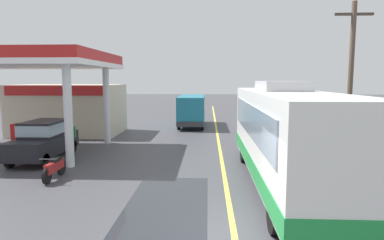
{
  "coord_description": "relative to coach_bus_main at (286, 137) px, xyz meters",
  "views": [
    {
      "loc": [
        -0.65,
        -7.74,
        3.73
      ],
      "look_at": [
        -1.5,
        10.0,
        1.6
      ],
      "focal_mm": 31.45,
      "sensor_mm": 36.0,
      "label": 1
    }
  ],
  "objects": [
    {
      "name": "ground",
      "position": [
        -2.11,
        15.94,
        -1.72
      ],
      "size": [
        120.0,
        120.0,
        0.0
      ],
      "primitive_type": "plane",
      "color": "#424247"
    },
    {
      "name": "lane_divider_stripe",
      "position": [
        -2.11,
        10.94,
        -1.72
      ],
      "size": [
        0.16,
        50.0,
        0.01
      ],
      "primitive_type": "cube",
      "color": "#D8CC4C",
      "rests_on": "ground"
    },
    {
      "name": "wet_puddle_patch",
      "position": [
        -3.98,
        -2.29,
        -1.72
      ],
      "size": [
        2.43,
        5.89,
        0.01
      ],
      "primitive_type": "cube",
      "color": "#26282D",
      "rests_on": "ground"
    },
    {
      "name": "coach_bus_main",
      "position": [
        0.0,
        0.0,
        0.0
      ],
      "size": [
        2.6,
        11.04,
        3.69
      ],
      "color": "white",
      "rests_on": "ground"
    },
    {
      "name": "gas_station_roadside",
      "position": [
        -12.38,
        8.98,
        0.91
      ],
      "size": [
        9.1,
        11.95,
        5.1
      ],
      "color": "#B21E1E",
      "rests_on": "ground"
    },
    {
      "name": "car_at_pump",
      "position": [
        -10.43,
        3.38,
        -0.71
      ],
      "size": [
        1.7,
        4.2,
        1.82
      ],
      "color": "black",
      "rests_on": "ground"
    },
    {
      "name": "minibus_opposing_lane",
      "position": [
        -4.06,
        15.13,
        -0.25
      ],
      "size": [
        2.04,
        6.13,
        2.44
      ],
      "color": "teal",
      "rests_on": "ground"
    },
    {
      "name": "cyclist_on_shoulder",
      "position": [
        1.78,
        -2.29,
        -0.94
      ],
      "size": [
        0.34,
        1.82,
        1.72
      ],
      "color": "black",
      "rests_on": "ground"
    },
    {
      "name": "motorcycle_parked_forecourt",
      "position": [
        -8.52,
        0.26,
        -1.28
      ],
      "size": [
        0.55,
        1.8,
        0.92
      ],
      "color": "black",
      "rests_on": "ground"
    },
    {
      "name": "pedestrian_near_pump",
      "position": [
        -9.75,
        4.78,
        -0.79
      ],
      "size": [
        0.55,
        0.22,
        1.66
      ],
      "color": "#33333F",
      "rests_on": "ground"
    },
    {
      "name": "utility_pole_roadside",
      "position": [
        4.11,
        4.87,
        2.16
      ],
      "size": [
        1.8,
        0.24,
        7.41
      ],
      "color": "brown",
      "rests_on": "ground"
    }
  ]
}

